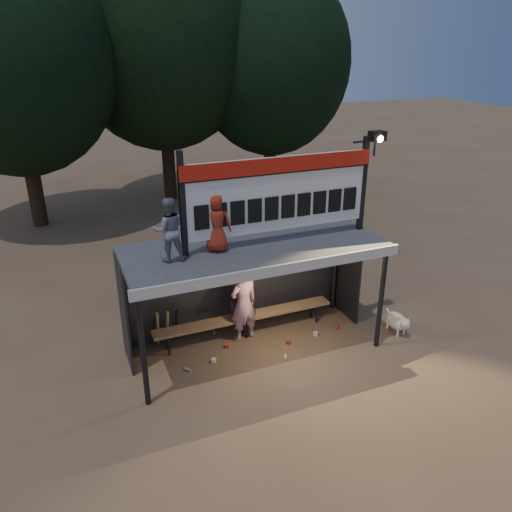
{
  "coord_description": "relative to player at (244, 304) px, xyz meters",
  "views": [
    {
      "loc": [
        -3.35,
        -8.17,
        5.86
      ],
      "look_at": [
        0.2,
        0.4,
        1.9
      ],
      "focal_mm": 35.0,
      "sensor_mm": 36.0,
      "label": 1
    }
  ],
  "objects": [
    {
      "name": "ground",
      "position": [
        0.07,
        -0.43,
        -0.85
      ],
      "size": [
        80.0,
        80.0,
        0.0
      ],
      "primitive_type": "plane",
      "color": "brown",
      "rests_on": "ground"
    },
    {
      "name": "player",
      "position": [
        0.0,
        0.0,
        0.0
      ],
      "size": [
        0.68,
        0.51,
        1.69
      ],
      "primitive_type": "imported",
      "rotation": [
        0.0,
        0.0,
        3.33
      ],
      "color": "silver",
      "rests_on": "ground"
    },
    {
      "name": "child_a",
      "position": [
        -1.58,
        -0.54,
        2.05
      ],
      "size": [
        0.59,
        0.47,
        1.15
      ],
      "primitive_type": "imported",
      "rotation": [
        0.0,
        0.0,
        3.08
      ],
      "color": "slate",
      "rests_on": "dugout_shelter"
    },
    {
      "name": "child_b",
      "position": [
        -0.67,
        -0.42,
        2.02
      ],
      "size": [
        0.62,
        0.53,
        1.09
      ],
      "primitive_type": "imported",
      "rotation": [
        0.0,
        0.0,
        2.73
      ],
      "color": "maroon",
      "rests_on": "dugout_shelter"
    },
    {
      "name": "dugout_shelter",
      "position": [
        0.07,
        -0.18,
        1.0
      ],
      "size": [
        5.1,
        2.08,
        2.32
      ],
      "color": "#3D3D3F",
      "rests_on": "ground"
    },
    {
      "name": "scoreboard_assembly",
      "position": [
        0.62,
        -0.44,
        2.48
      ],
      "size": [
        4.1,
        0.27,
        1.99
      ],
      "color": "black",
      "rests_on": "dugout_shelter"
    },
    {
      "name": "bench",
      "position": [
        0.07,
        0.12,
        -0.41
      ],
      "size": [
        4.0,
        0.35,
        0.48
      ],
      "color": "olive",
      "rests_on": "ground"
    },
    {
      "name": "tree_left",
      "position": [
        -3.93,
        9.57,
        4.67
      ],
      "size": [
        6.46,
        6.46,
        9.27
      ],
      "color": "#2E2014",
      "rests_on": "ground"
    },
    {
      "name": "tree_mid",
      "position": [
        1.07,
        11.07,
        5.32
      ],
      "size": [
        7.22,
        7.22,
        10.36
      ],
      "color": "black",
      "rests_on": "ground"
    },
    {
      "name": "tree_right",
      "position": [
        5.07,
        10.07,
        4.34
      ],
      "size": [
        6.08,
        6.08,
        8.72
      ],
      "color": "black",
      "rests_on": "ground"
    },
    {
      "name": "dog",
      "position": [
        3.19,
        -1.06,
        -0.57
      ],
      "size": [
        0.36,
        0.81,
        0.49
      ],
      "color": "silver",
      "rests_on": "ground"
    },
    {
      "name": "bats",
      "position": [
        -1.56,
        0.39,
        -0.42
      ],
      "size": [
        0.47,
        0.33,
        0.84
      ],
      "color": "olive",
      "rests_on": "ground"
    },
    {
      "name": "litter",
      "position": [
        0.19,
        -0.43,
        -0.81
      ],
      "size": [
        3.6,
        1.62,
        0.08
      ],
      "color": "#B0281E",
      "rests_on": "ground"
    }
  ]
}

